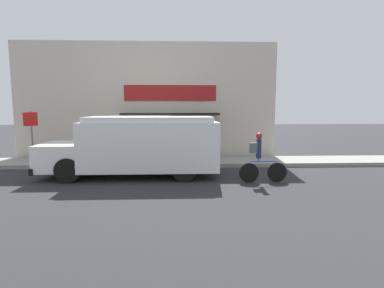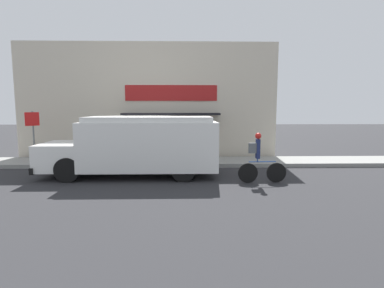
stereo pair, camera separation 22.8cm
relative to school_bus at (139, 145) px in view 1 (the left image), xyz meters
The scene contains 7 objects.
ground_plane 1.91m from the school_bus, 94.86° to the left, with size 70.00×70.00×0.00m, color #2B2B2D.
sidewalk 2.74m from the school_bus, 92.86° to the left, with size 28.00×2.06×0.18m.
storefront 4.22m from the school_bus, 91.17° to the left, with size 13.25×0.94×5.94m.
school_bus is the anchor object (origin of this frame).
cyclist 4.60m from the school_bus, 15.25° to the right, with size 1.74×0.22×1.79m.
stop_sign_post 5.39m from the school_bus, 158.97° to the left, with size 0.45×0.45×2.34m.
trash_bin 3.18m from the school_bus, 63.30° to the left, with size 0.59×0.59×0.77m.
Camera 1 is at (1.69, -13.04, 2.66)m, focal length 28.00 mm.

